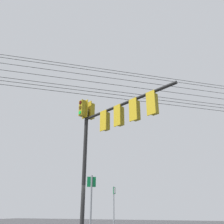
# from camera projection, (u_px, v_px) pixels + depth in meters

# --- Properties ---
(signal_mast_assembly) EXTENTS (2.87, 5.52, 7.08)m
(signal_mast_assembly) POSITION_uv_depth(u_px,v_px,m) (106.00, 127.00, 11.82)
(signal_mast_assembly) COLOR black
(signal_mast_assembly) RESTS_ON ground
(route_sign_primary) EXTENTS (0.30, 0.10, 2.66)m
(route_sign_primary) POSITION_uv_depth(u_px,v_px,m) (114.00, 206.00, 13.68)
(route_sign_primary) COLOR slate
(route_sign_primary) RESTS_ON ground
(route_sign_secondary) EXTENTS (0.23, 0.29, 2.63)m
(route_sign_secondary) POSITION_uv_depth(u_px,v_px,m) (91.00, 203.00, 9.05)
(route_sign_secondary) COLOR slate
(route_sign_secondary) RESTS_ON ground
(overhead_wire_span) EXTENTS (14.50, 21.27, 2.56)m
(overhead_wire_span) POSITION_uv_depth(u_px,v_px,m) (108.00, 83.00, 14.34)
(overhead_wire_span) COLOR black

